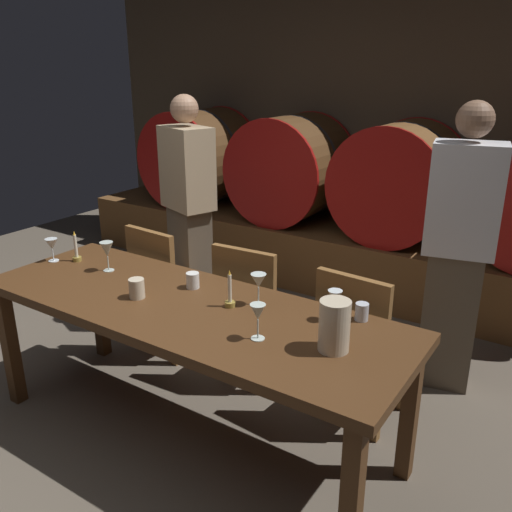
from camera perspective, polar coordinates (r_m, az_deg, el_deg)
The scene contains 23 objects.
ground_plane at distance 3.08m, azimuth -14.03°, elevation -18.14°, with size 7.46×7.46×0.00m, color brown.
back_wall at distance 5.12m, azimuth 12.06°, elevation 14.07°, with size 5.74×0.24×2.77m, color brown.
barrel_shelf at distance 4.86m, azimuth 8.68°, elevation 0.24°, with size 5.17×0.90×0.50m, color brown.
wine_barrel_far_left at distance 5.48m, azimuth -5.90°, elevation 10.26°, with size 0.93×0.79×0.93m.
wine_barrel_center_left at distance 4.90m, azimuth 3.72°, elevation 9.18°, with size 0.93×0.79×0.93m.
wine_barrel_center_right at distance 4.50m, azimuth 14.86°, elevation 7.59°, with size 0.93×0.79×0.93m.
dining_table at distance 2.69m, azimuth -7.29°, elevation -6.53°, with size 2.23×0.76×0.75m.
chair_left at distance 3.60m, azimuth -9.56°, elevation -2.92°, with size 0.43×0.43×0.88m.
chair_center at distance 3.24m, azimuth -0.30°, elevation -5.32°, with size 0.43×0.43×0.88m.
chair_right at distance 2.92m, azimuth 10.77°, elevation -8.62°, with size 0.43×0.43×0.88m.
guest_left at distance 3.89m, azimuth -7.06°, elevation 4.53°, with size 0.44×0.35×1.66m.
guest_right at distance 3.26m, azimuth 20.41°, elevation 0.56°, with size 0.42×0.32×1.67m.
candle_left at distance 3.34m, azimuth -18.32°, elevation 0.30°, with size 0.05×0.05×0.18m.
candle_right at distance 2.60m, azimuth -2.76°, elevation -4.30°, with size 0.05×0.05×0.19m.
pitcher at distance 2.22m, azimuth 8.22°, elevation -7.26°, with size 0.13×0.13×0.22m.
wine_glass_far_left at distance 3.37m, azimuth -20.64°, elevation 1.09°, with size 0.07×0.07×0.14m.
wine_glass_left at distance 3.12m, azimuth -15.38°, elevation 0.61°, with size 0.07×0.07×0.17m.
wine_glass_center at distance 2.59m, azimuth 0.26°, elevation -2.71°, with size 0.08×0.08×0.16m.
wine_glass_right at distance 2.27m, azimuth 0.19°, elevation -6.04°, with size 0.07×0.07×0.16m.
wine_glass_far_right at distance 2.46m, azimuth 8.27°, elevation -4.53°, with size 0.07×0.07×0.15m.
cup_left at distance 2.75m, azimuth -12.40°, elevation -3.34°, with size 0.08×0.08×0.10m, color beige.
cup_center at distance 2.83m, azimuth -6.66°, elevation -2.56°, with size 0.07×0.07×0.08m, color white.
cup_right at distance 2.51m, azimuth 11.04°, elevation -5.76°, with size 0.06×0.06×0.08m, color silver.
Camera 1 is at (1.88, -1.56, 1.87)m, focal length 38.12 mm.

